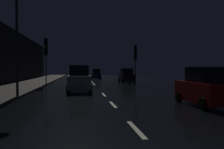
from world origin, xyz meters
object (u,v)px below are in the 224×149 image
at_px(car_approaching_headlights, 79,79).
at_px(car_distant_taillights, 96,74).
at_px(traffic_light_far_left, 46,51).
at_px(car_parked_right_far, 127,76).
at_px(car_parked_right_near, 205,88).
at_px(traffic_light_far_right, 135,56).
at_px(streetlamp_overhead, 24,20).

bearing_deg(car_approaching_headlights, car_distant_taillights, 172.87).
distance_m(traffic_light_far_left, car_parked_right_far, 11.51).
bearing_deg(car_parked_right_near, traffic_light_far_right, -2.43).
bearing_deg(car_distant_taillights, streetlamp_overhead, 167.49).
bearing_deg(car_distant_taillights, car_parked_right_far, -165.93).
xyz_separation_m(traffic_light_far_left, car_distant_taillights, (6.78, 17.81, -2.99)).
xyz_separation_m(car_approaching_headlights, car_parked_right_far, (6.38, 11.89, -0.10)).
bearing_deg(car_parked_right_far, traffic_light_far_right, -155.94).
height_order(traffic_light_far_right, car_parked_right_near, traffic_light_far_right).
bearing_deg(traffic_light_far_right, car_approaching_headlights, -36.98).
bearing_deg(car_distant_taillights, car_approaching_headlights, 172.87).
xyz_separation_m(traffic_light_far_left, traffic_light_far_right, (10.84, 2.98, -0.26)).
height_order(car_approaching_headlights, car_parked_right_near, car_approaching_headlights).
xyz_separation_m(traffic_light_far_right, car_distant_taillights, (-4.07, 14.82, -2.72)).
height_order(car_approaching_headlights, car_distant_taillights, car_approaching_headlights).
height_order(car_distant_taillights, car_parked_right_near, car_parked_right_near).
bearing_deg(car_parked_right_near, car_approaching_headlights, 36.09).
height_order(car_approaching_headlights, car_parked_right_far, car_approaching_headlights).
height_order(streetlamp_overhead, car_approaching_headlights, streetlamp_overhead).
bearing_deg(car_approaching_headlights, traffic_light_far_right, 144.56).
height_order(traffic_light_far_right, car_approaching_headlights, traffic_light_far_right).
bearing_deg(streetlamp_overhead, traffic_light_far_right, 54.02).
xyz_separation_m(car_approaching_headlights, car_distant_taillights, (3.12, 24.92, -0.14)).
relative_size(traffic_light_far_right, car_distant_taillights, 1.32).
distance_m(car_approaching_headlights, car_parked_right_far, 13.49).
xyz_separation_m(car_approaching_headlights, car_parked_right_near, (6.38, -8.76, -0.09)).
height_order(traffic_light_far_left, car_parked_right_far, traffic_light_far_left).
distance_m(streetlamp_overhead, car_approaching_headlights, 6.90).
distance_m(traffic_light_far_right, car_approaching_headlights, 12.66).
relative_size(traffic_light_far_left, streetlamp_overhead, 0.70).
relative_size(traffic_light_far_left, car_approaching_headlights, 1.22).
bearing_deg(traffic_light_far_left, car_parked_right_near, 44.03).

